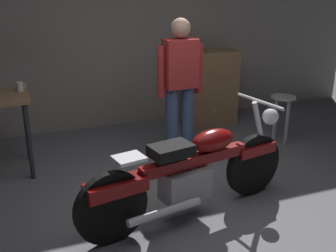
# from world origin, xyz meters

# --- Properties ---
(ground_plane) EXTENTS (12.00, 12.00, 0.00)m
(ground_plane) POSITION_xyz_m (0.00, 0.00, 0.00)
(ground_plane) COLOR slate
(back_wall) EXTENTS (8.00, 0.12, 3.10)m
(back_wall) POSITION_xyz_m (0.00, 2.80, 1.55)
(back_wall) COLOR gray
(back_wall) RESTS_ON ground_plane
(motorcycle) EXTENTS (2.16, 0.75, 1.00)m
(motorcycle) POSITION_xyz_m (-0.05, 0.02, 0.45)
(motorcycle) COLOR black
(motorcycle) RESTS_ON ground_plane
(person_standing) EXTENTS (0.57, 0.23, 1.67)m
(person_standing) POSITION_xyz_m (0.36, 1.30, 0.93)
(person_standing) COLOR #435D8E
(person_standing) RESTS_ON ground_plane
(shop_stool) EXTENTS (0.32, 0.32, 0.64)m
(shop_stool) POSITION_xyz_m (1.79, 1.25, 0.50)
(shop_stool) COLOR #B2B2B7
(shop_stool) RESTS_ON ground_plane
(wooden_dresser) EXTENTS (0.80, 0.47, 1.10)m
(wooden_dresser) POSITION_xyz_m (1.23, 2.30, 0.55)
(wooden_dresser) COLOR #99724C
(wooden_dresser) RESTS_ON ground_plane
(mug_white_ceramic) EXTENTS (0.11, 0.07, 0.11)m
(mug_white_ceramic) POSITION_xyz_m (-1.39, 1.71, 0.95)
(mug_white_ceramic) COLOR white
(mug_white_ceramic) RESTS_ON workbench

